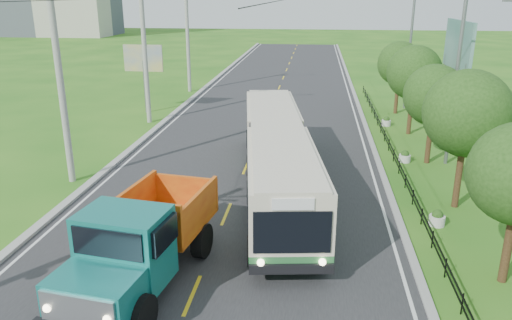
% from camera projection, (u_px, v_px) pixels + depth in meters
% --- Properties ---
extents(ground, '(240.00, 240.00, 0.00)m').
position_uv_depth(ground, '(192.00, 295.00, 15.43)').
color(ground, '#256317').
rests_on(ground, ground).
extents(road, '(14.00, 120.00, 0.02)m').
position_uv_depth(road, '(262.00, 129.00, 34.25)').
color(road, '#28282B').
rests_on(road, ground).
extents(curb_left, '(0.40, 120.00, 0.15)m').
position_uv_depth(curb_left, '(160.00, 125.00, 35.04)').
color(curb_left, '#9E9E99').
rests_on(curb_left, ground).
extents(curb_right, '(0.30, 120.00, 0.10)m').
position_uv_depth(curb_right, '(368.00, 132.00, 33.44)').
color(curb_right, '#9E9E99').
rests_on(curb_right, ground).
extents(edge_line_left, '(0.12, 120.00, 0.00)m').
position_uv_depth(edge_line_left, '(168.00, 126.00, 35.00)').
color(edge_line_left, silver).
rests_on(edge_line_left, road).
extents(edge_line_right, '(0.12, 120.00, 0.00)m').
position_uv_depth(edge_line_right, '(360.00, 132.00, 33.50)').
color(edge_line_right, silver).
rests_on(edge_line_right, road).
extents(centre_dash, '(0.12, 2.20, 0.00)m').
position_uv_depth(centre_dash, '(192.00, 295.00, 15.42)').
color(centre_dash, yellow).
rests_on(centre_dash, road).
extents(railing_right, '(0.04, 40.00, 0.60)m').
position_uv_depth(railing_right, '(394.00, 156.00, 27.61)').
color(railing_right, black).
rests_on(railing_right, ground).
extents(pole_near, '(3.51, 0.32, 10.00)m').
position_uv_depth(pole_near, '(61.00, 79.00, 23.21)').
color(pole_near, gray).
rests_on(pole_near, ground).
extents(pole_mid, '(3.51, 0.32, 10.00)m').
position_uv_depth(pole_mid, '(145.00, 51.00, 34.51)').
color(pole_mid, gray).
rests_on(pole_mid, ground).
extents(pole_far, '(3.51, 0.32, 10.00)m').
position_uv_depth(pole_far, '(188.00, 36.00, 45.80)').
color(pole_far, gray).
rests_on(pole_far, ground).
extents(tree_third, '(3.60, 3.62, 6.00)m').
position_uv_depth(tree_third, '(467.00, 117.00, 20.72)').
color(tree_third, '#382314').
rests_on(tree_third, ground).
extents(tree_fourth, '(3.24, 3.31, 5.40)m').
position_uv_depth(tree_fourth, '(434.00, 98.00, 26.49)').
color(tree_fourth, '#382314').
rests_on(tree_fourth, ground).
extents(tree_fifth, '(3.48, 3.52, 5.80)m').
position_uv_depth(tree_fifth, '(414.00, 75.00, 32.06)').
color(tree_fifth, '#382314').
rests_on(tree_fifth, ground).
extents(tree_back, '(3.30, 3.36, 5.50)m').
position_uv_depth(tree_back, '(400.00, 66.00, 37.77)').
color(tree_back, '#382314').
rests_on(tree_back, ground).
extents(streetlight_mid, '(3.02, 0.20, 9.07)m').
position_uv_depth(streetlight_mid, '(453.00, 74.00, 25.85)').
color(streetlight_mid, slate).
rests_on(streetlight_mid, ground).
extents(streetlight_far, '(3.02, 0.20, 9.07)m').
position_uv_depth(streetlight_far, '(408.00, 47.00, 39.03)').
color(streetlight_far, slate).
rests_on(streetlight_far, ground).
extents(planter_near, '(0.64, 0.64, 0.67)m').
position_uv_depth(planter_near, '(437.00, 219.00, 20.02)').
color(planter_near, silver).
rests_on(planter_near, ground).
extents(planter_mid, '(0.64, 0.64, 0.67)m').
position_uv_depth(planter_mid, '(405.00, 157.00, 27.55)').
color(planter_mid, silver).
rests_on(planter_mid, ground).
extents(planter_far, '(0.64, 0.64, 0.67)m').
position_uv_depth(planter_far, '(386.00, 122.00, 35.08)').
color(planter_far, silver).
rests_on(planter_far, ground).
extents(billboard_left, '(3.00, 0.20, 5.20)m').
position_uv_depth(billboard_left, '(144.00, 63.00, 37.86)').
color(billboard_left, slate).
rests_on(billboard_left, ground).
extents(billboard_right, '(0.24, 6.00, 7.30)m').
position_uv_depth(billboard_right, '(457.00, 53.00, 31.17)').
color(billboard_right, slate).
rests_on(billboard_right, ground).
extents(bus, '(4.92, 16.73, 3.19)m').
position_uv_depth(bus, '(276.00, 152.00, 22.96)').
color(bus, '#2B6B36').
rests_on(bus, ground).
extents(dump_truck, '(3.61, 7.26, 2.92)m').
position_uv_depth(dump_truck, '(141.00, 237.00, 15.59)').
color(dump_truck, '#116863').
rests_on(dump_truck, ground).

